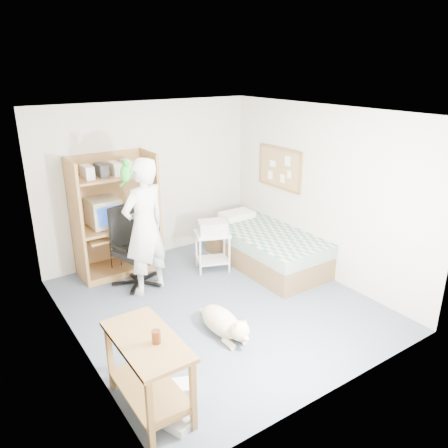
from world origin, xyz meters
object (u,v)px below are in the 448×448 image
Objects in this scene: person at (145,227)px; dog at (224,323)px; bed at (265,247)px; office_chair at (134,257)px; computer_hutch at (115,220)px; printer_cart at (213,245)px; side_desk at (148,363)px.

dog is (0.27, -1.50, -0.79)m from person.
bed is 2.06m from office_chair.
computer_hutch is at bearing 98.15° from dog.
computer_hutch is 2.35m from bed.
bed is 0.86m from printer_cart.
dog is (0.34, -1.81, -0.25)m from office_chair.
bed is 2.04× the size of dog.
computer_hutch is 0.87m from person.
person is 1.91× the size of dog.
dog is at bearing 25.60° from side_desk.
person reaches higher than bed.
bed is 3.26× the size of printer_cart.
side_desk reaches higher than dog.
office_chair is 1.21m from printer_cart.
bed is (2.00, -1.12, -0.53)m from computer_hutch.
side_desk is 2.55m from office_chair.
person reaches higher than office_chair.
office_chair is 1.86m from dog.
side_desk is at bearing -147.50° from bed.
side_desk is 1.61× the size of printer_cart.
bed is 2.03m from person.
person is (0.09, -0.86, 0.13)m from computer_hutch.
side_desk is (-0.85, -2.94, -0.33)m from computer_hutch.
dog is (0.36, -2.36, -0.66)m from computer_hutch.
bed is 3.39m from side_desk.
computer_hutch is 2.47m from dog.
computer_hutch is 0.89× the size of bed.
side_desk is 2.33m from person.
computer_hutch reaches higher than printer_cart.
computer_hutch is 2.90× the size of printer_cart.
dog is at bearing -97.61° from printer_cart.
printer_cart is (1.12, 0.06, -0.54)m from person.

